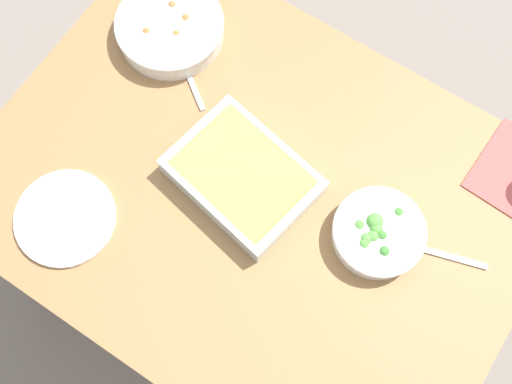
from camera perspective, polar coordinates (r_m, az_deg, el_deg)
name	(u,v)px	position (r m, az deg, el deg)	size (l,w,h in m)	color
ground_plane	(256,262)	(2.11, 0.00, -6.34)	(6.00, 6.00, 0.00)	slate
dining_table	(256,204)	(1.48, 0.00, -1.10)	(1.20, 0.90, 0.74)	olive
stew_bowl	(170,27)	(1.55, -7.73, 14.43)	(0.26, 0.26, 0.06)	silver
broccoli_bowl	(378,233)	(1.36, 10.90, -3.63)	(0.20, 0.20, 0.07)	silver
baking_dish	(243,176)	(1.37, -1.21, 1.45)	(0.34, 0.27, 0.06)	silver
side_plate	(65,218)	(1.43, -16.76, -2.24)	(0.22, 0.22, 0.01)	white
spoon_by_stew	(186,69)	(1.52, -6.29, 10.91)	(0.15, 0.12, 0.01)	silver
spoon_by_broccoli	(435,252)	(1.41, 15.75, -5.23)	(0.17, 0.07, 0.01)	silver
fork_on_table	(245,182)	(1.40, -0.96, 0.93)	(0.18, 0.05, 0.01)	silver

